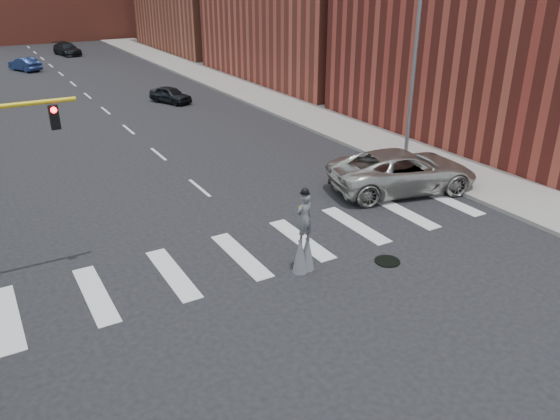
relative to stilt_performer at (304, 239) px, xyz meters
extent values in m
plane|color=black|center=(-0.12, 1.01, -1.20)|extent=(160.00, 160.00, 0.00)
cube|color=gray|center=(12.38, 26.01, -1.11)|extent=(5.00, 90.00, 0.18)
cylinder|color=black|center=(2.88, -0.99, -1.18)|extent=(0.90, 0.90, 0.04)
cylinder|color=slate|center=(10.88, 7.01, 3.30)|extent=(0.20, 0.20, 9.00)
cube|color=black|center=(-6.62, 4.01, 4.10)|extent=(0.28, 0.18, 0.75)
cylinder|color=#FF0C0C|center=(-6.62, 3.91, 4.35)|extent=(0.18, 0.06, 0.18)
cylinder|color=#322014|center=(0.16, 0.03, -0.64)|extent=(0.07, 0.07, 1.11)
cylinder|color=#322014|center=(-0.16, -0.03, -0.64)|extent=(0.07, 0.07, 1.11)
cone|color=#5B5C60|center=(0.16, 0.03, -0.50)|extent=(0.52, 0.52, 1.39)
cone|color=#5B5C60|center=(-0.16, -0.03, -0.50)|extent=(0.52, 0.52, 1.39)
imported|color=#5B5C60|center=(0.00, 0.00, 0.78)|extent=(0.69, 0.51, 1.73)
sphere|color=black|center=(0.00, 0.00, 1.70)|extent=(0.26, 0.26, 0.26)
cylinder|color=black|center=(0.00, 0.00, 1.65)|extent=(0.34, 0.34, 0.02)
cube|color=yellow|center=(-0.02, 0.14, 1.25)|extent=(0.22, 0.05, 0.10)
imported|color=#A8A69F|center=(7.96, 4.01, -0.24)|extent=(7.42, 4.70, 1.91)
imported|color=black|center=(4.95, 27.10, -0.57)|extent=(2.82, 3.95, 1.25)
imported|color=navy|center=(-2.91, 48.72, -0.52)|extent=(2.97, 4.36, 1.36)
imported|color=black|center=(3.02, 58.43, -0.47)|extent=(2.96, 5.31, 1.45)
camera|label=1|loc=(-8.87, -13.71, 8.22)|focal=35.00mm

